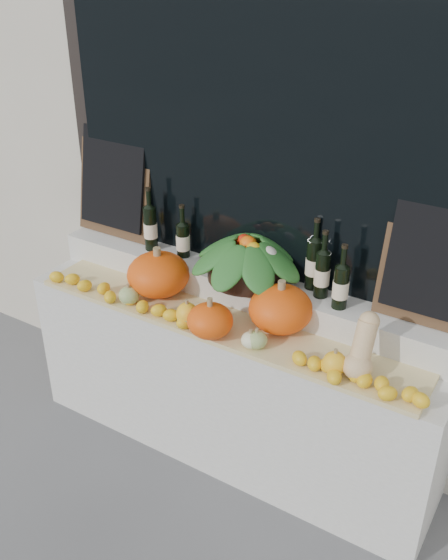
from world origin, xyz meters
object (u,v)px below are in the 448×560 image
Objects in this scene: pumpkin_left at (158,274)px; pumpkin_right at (281,309)px; butternut_squash at (362,350)px; produce_bowl at (248,257)px; wine_bottle_tall at (314,264)px.

pumpkin_left is 1.07× the size of pumpkin_right.
produce_bowl is (-0.73, 0.29, 0.13)m from butternut_squash.
butternut_squash is at bearing -4.93° from pumpkin_left.
wine_bottle_tall is at bearing 137.44° from butternut_squash.
pumpkin_right is 1.09× the size of butternut_squash.
pumpkin_left reaches higher than pumpkin_right.
pumpkin_right is 0.29m from wine_bottle_tall.
pumpkin_right is (0.71, 0.03, -0.00)m from pumpkin_left.
pumpkin_right is 0.48m from butternut_squash.
produce_bowl is at bearing -165.67° from wine_bottle_tall.
butternut_squash is 0.57m from wine_bottle_tall.
pumpkin_left is 0.89× the size of wine_bottle_tall.
pumpkin_left is 1.17× the size of butternut_squash.
produce_bowl is (-0.27, 0.15, 0.14)m from pumpkin_right.
produce_bowl reaches higher than butternut_squash.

